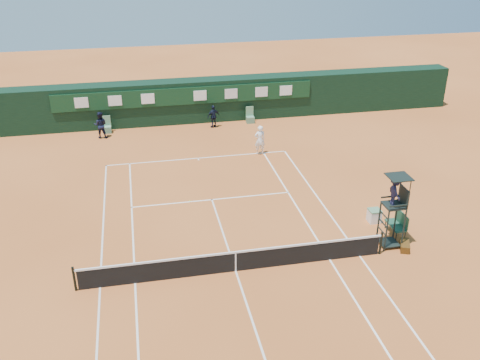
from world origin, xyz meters
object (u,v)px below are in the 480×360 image
Objects in this scene: cooler at (374,216)px; player_bench at (398,222)px; player at (260,140)px; tennis_net at (236,261)px; umpire_chair at (395,197)px.

player_bench is at bearing -64.46° from cooler.
tennis_net is at bearing 68.25° from player.
tennis_net is at bearing -175.60° from umpire_chair.
tennis_net is 10.75× the size of player_bench.
player is (3.84, 11.81, 0.42)m from tennis_net.
player is (-3.22, 11.27, -1.53)m from umpire_chair.
player_bench is (0.85, 0.85, -1.86)m from umpire_chair.
player reaches higher than player_bench.
umpire_chair is (7.06, 0.54, 1.95)m from tennis_net.
tennis_net is 8.03m from player_bench.
tennis_net and player_bench have the same top height.
player is (-4.07, 10.42, 0.33)m from player_bench.
player_bench is 1.86× the size of cooler.
player_bench is (7.91, 1.39, 0.09)m from tennis_net.
player is at bearing 111.33° from player_bench.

